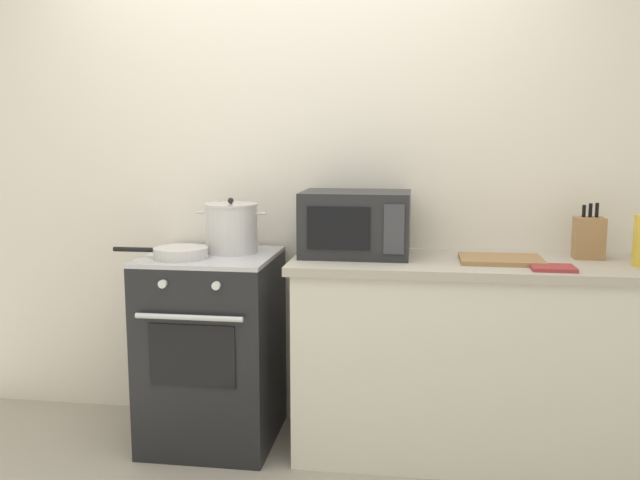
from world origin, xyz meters
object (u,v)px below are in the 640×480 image
(cutting_board, at_px, (501,259))
(frying_pan, at_px, (179,253))
(stove, at_px, (213,348))
(microwave, at_px, (356,223))
(stock_pot, at_px, (231,228))
(oven_mitt, at_px, (553,268))
(knife_block, at_px, (589,237))

(cutting_board, bearing_deg, frying_pan, -175.22)
(stove, xyz_separation_m, frying_pan, (-0.11, -0.12, 0.48))
(microwave, bearing_deg, stock_pot, -179.28)
(frying_pan, height_order, microwave, microwave)
(stove, bearing_deg, oven_mitt, -5.92)
(microwave, bearing_deg, knife_block, 3.35)
(knife_block, distance_m, oven_mitt, 0.38)
(cutting_board, bearing_deg, oven_mitt, -39.51)
(stove, height_order, knife_block, knife_block)
(frying_pan, distance_m, oven_mitt, 1.64)
(stove, relative_size, oven_mitt, 5.11)
(stove, bearing_deg, stock_pot, 40.99)
(microwave, height_order, oven_mitt, microwave)
(stove, height_order, cutting_board, cutting_board)
(stock_pot, relative_size, oven_mitt, 1.90)
(stock_pot, relative_size, cutting_board, 0.95)
(stock_pot, height_order, microwave, microwave)
(frying_pan, bearing_deg, oven_mitt, -1.36)
(stock_pot, xyz_separation_m, frying_pan, (-0.19, -0.19, -0.09))
(stock_pot, bearing_deg, stove, -139.01)
(microwave, distance_m, knife_block, 1.06)
(frying_pan, relative_size, oven_mitt, 2.48)
(oven_mitt, bearing_deg, knife_block, 55.21)
(stock_pot, xyz_separation_m, microwave, (0.60, 0.01, 0.03))
(frying_pan, distance_m, knife_block, 1.87)
(frying_pan, xyz_separation_m, knife_block, (1.85, 0.26, 0.07))
(knife_block, bearing_deg, oven_mitt, -124.79)
(stove, relative_size, knife_block, 3.60)
(stock_pot, xyz_separation_m, oven_mitt, (1.45, -0.23, -0.11))
(oven_mitt, bearing_deg, stock_pot, 170.96)
(stove, bearing_deg, cutting_board, 0.05)
(stove, bearing_deg, knife_block, 4.64)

